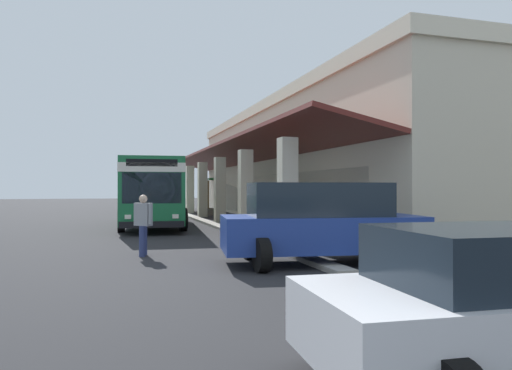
# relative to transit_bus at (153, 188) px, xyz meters

# --- Properties ---
(ground) EXTENTS (120.00, 120.00, 0.00)m
(ground) POSITION_rel_transit_bus_xyz_m (-5.04, 8.06, -1.85)
(ground) COLOR #262628
(curb_strip) EXTENTS (37.26, 0.50, 0.12)m
(curb_strip) POSITION_rel_transit_bus_xyz_m (-3.33, 2.78, -1.79)
(curb_strip) COLOR #9E998E
(curb_strip) RESTS_ON ground
(plaza_building) EXTENTS (31.35, 15.38, 6.95)m
(plaza_building) POSITION_rel_transit_bus_xyz_m (-3.33, 12.40, 1.62)
(plaza_building) COLOR beige
(plaza_building) RESTS_ON ground
(transit_bus) EXTENTS (11.39, 3.53, 3.34)m
(transit_bus) POSITION_rel_transit_bus_xyz_m (0.00, 0.00, 0.00)
(transit_bus) COLOR #196638
(transit_bus) RESTS_ON ground
(parked_suv_blue) EXTENTS (3.15, 5.03, 1.97)m
(parked_suv_blue) POSITION_rel_transit_bus_xyz_m (13.60, 2.91, -0.84)
(parked_suv_blue) COLOR navy
(parked_suv_blue) RESTS_ON ground
(pedestrian) EXTENTS (0.57, 0.49, 1.66)m
(pedestrian) POSITION_rel_transit_bus_xyz_m (10.98, -1.14, -0.92)
(pedestrian) COLOR navy
(pedestrian) RESTS_ON ground
(potted_palm) EXTENTS (1.94, 1.57, 2.58)m
(potted_palm) POSITION_rel_transit_bus_xyz_m (-8.12, 4.33, -1.06)
(potted_palm) COLOR #4C4742
(potted_palm) RESTS_ON ground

